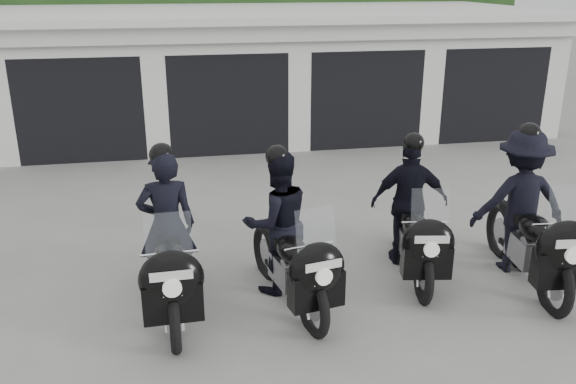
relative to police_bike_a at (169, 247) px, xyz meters
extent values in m
plane|color=gray|center=(1.34, 1.03, -0.80)|extent=(80.00, 80.00, 0.00)
cube|color=silver|center=(1.34, 9.53, 0.60)|extent=(16.00, 6.00, 2.80)
cube|color=silver|center=(1.34, 9.33, 2.08)|extent=(16.40, 6.80, 0.16)
cube|color=silver|center=(1.34, 6.28, 1.85)|extent=(16.40, 0.12, 0.40)
cube|color=black|center=(1.34, 6.51, -0.68)|extent=(16.00, 0.06, 0.24)
cube|color=silver|center=(-3.31, 6.68, 0.60)|extent=(0.50, 0.50, 2.80)
cube|color=black|center=(-1.76, 7.73, 0.30)|extent=(2.60, 2.60, 2.20)
cube|color=silver|center=(-1.76, 6.68, 1.70)|extent=(2.60, 0.50, 0.60)
cube|color=silver|center=(-0.21, 6.68, 0.60)|extent=(0.50, 0.50, 2.80)
cube|color=black|center=(1.34, 7.73, 0.30)|extent=(2.60, 2.60, 2.20)
cube|color=silver|center=(1.34, 6.68, 1.70)|extent=(2.60, 0.50, 0.60)
cube|color=silver|center=(2.89, 6.68, 0.60)|extent=(0.50, 0.50, 2.80)
cube|color=black|center=(4.44, 7.73, 0.30)|extent=(2.60, 2.60, 2.20)
cube|color=silver|center=(4.44, 6.68, 1.70)|extent=(2.60, 0.50, 0.60)
cube|color=silver|center=(5.99, 6.68, 0.60)|extent=(0.50, 0.50, 2.80)
cube|color=black|center=(7.54, 7.73, 0.30)|extent=(2.60, 2.60, 2.20)
cube|color=silver|center=(7.54, 6.68, 1.70)|extent=(2.60, 0.50, 0.60)
cube|color=silver|center=(9.09, 6.68, 0.60)|extent=(0.50, 0.50, 2.80)
cube|color=#153312|center=(1.34, 13.53, 1.35)|extent=(20.00, 2.00, 4.30)
cylinder|color=black|center=(-5.16, 15.03, 0.85)|extent=(0.24, 0.24, 3.30)
cylinder|color=black|center=(4.34, 15.03, 0.85)|extent=(0.24, 0.24, 3.30)
cylinder|color=black|center=(8.84, 15.03, 0.85)|extent=(0.24, 0.24, 3.30)
torus|color=black|center=(0.02, -0.77, -0.47)|extent=(0.14, 0.79, 0.78)
torus|color=black|center=(-0.02, 0.77, -0.47)|extent=(0.14, 0.79, 0.78)
cube|color=#97979C|center=(0.00, 0.02, -0.40)|extent=(0.30, 0.60, 0.34)
cube|color=black|center=(0.00, 0.00, -0.57)|extent=(0.13, 1.40, 0.06)
ellipsoid|color=black|center=(0.01, -0.16, -0.03)|extent=(0.37, 0.63, 0.31)
cube|color=black|center=(-0.01, 0.30, -0.01)|extent=(0.30, 0.60, 0.11)
ellipsoid|color=black|center=(0.03, -0.86, 0.03)|extent=(0.69, 0.37, 0.64)
cube|color=black|center=(0.03, -0.86, -0.21)|extent=(0.63, 0.26, 0.43)
cube|color=#B2BFC6|center=(0.03, -0.83, 0.46)|extent=(0.48, 0.14, 0.55)
cylinder|color=silver|center=(0.02, -0.64, 0.23)|extent=(0.60, 0.05, 0.03)
cube|color=silver|center=(0.03, -1.04, 0.16)|extent=(0.43, 0.03, 0.10)
cube|color=silver|center=(0.03, -1.01, -0.03)|extent=(0.19, 0.02, 0.11)
imported|color=black|center=(-0.01, 0.32, 0.14)|extent=(0.70, 0.47, 1.88)
sphere|color=black|center=(-0.01, 0.32, 1.02)|extent=(0.29, 0.29, 0.29)
torus|color=black|center=(1.54, -0.78, -0.48)|extent=(0.27, 0.76, 0.75)
torus|color=black|center=(1.23, 0.68, -0.48)|extent=(0.27, 0.76, 0.75)
cube|color=#97979C|center=(1.38, -0.03, -0.41)|extent=(0.38, 0.61, 0.33)
cube|color=black|center=(1.39, -0.05, -0.58)|extent=(0.36, 1.33, 0.06)
ellipsoid|color=black|center=(1.42, -0.20, -0.06)|extent=(0.45, 0.65, 0.30)
cube|color=black|center=(1.33, 0.23, -0.04)|extent=(0.38, 0.61, 0.10)
ellipsoid|color=black|center=(1.56, -0.86, 0.00)|extent=(0.71, 0.47, 0.62)
cube|color=black|center=(1.56, -0.86, -0.24)|extent=(0.63, 0.34, 0.41)
cube|color=#B2BFC6|center=(1.55, -0.83, 0.41)|extent=(0.47, 0.21, 0.53)
cylinder|color=silver|center=(1.51, -0.66, 0.19)|extent=(0.57, 0.15, 0.03)
cube|color=silver|center=(1.59, -1.03, 0.13)|extent=(0.41, 0.10, 0.09)
cube|color=silver|center=(1.58, -1.00, -0.06)|extent=(0.19, 0.05, 0.10)
imported|color=black|center=(1.32, 0.25, 0.10)|extent=(1.00, 0.85, 1.81)
sphere|color=black|center=(1.32, 0.25, 0.95)|extent=(0.28, 0.28, 0.28)
torus|color=black|center=(3.03, -0.33, -0.49)|extent=(0.24, 0.74, 0.73)
torus|color=black|center=(3.28, 1.10, -0.49)|extent=(0.24, 0.74, 0.73)
cube|color=#97979C|center=(3.16, 0.41, -0.42)|extent=(0.35, 0.59, 0.32)
cube|color=black|center=(3.15, 0.39, -0.58)|extent=(0.30, 1.30, 0.06)
ellipsoid|color=black|center=(3.13, 0.24, -0.08)|extent=(0.42, 0.63, 0.29)
cube|color=black|center=(3.20, 0.67, -0.06)|extent=(0.35, 0.59, 0.10)
ellipsoid|color=black|center=(3.02, -0.41, -0.02)|extent=(0.68, 0.44, 0.60)
cube|color=black|center=(3.02, -0.41, -0.25)|extent=(0.61, 0.32, 0.40)
cube|color=#B2BFC6|center=(3.02, -0.38, 0.38)|extent=(0.46, 0.19, 0.51)
cylinder|color=silver|center=(3.05, -0.21, 0.16)|extent=(0.56, 0.12, 0.03)
cube|color=silver|center=(2.99, -0.57, 0.10)|extent=(0.40, 0.08, 0.09)
cube|color=silver|center=(2.99, -0.54, -0.08)|extent=(0.18, 0.05, 0.10)
imported|color=black|center=(3.21, 0.69, 0.08)|extent=(1.12, 0.76, 1.77)
sphere|color=black|center=(3.21, 0.69, 0.91)|extent=(0.27, 0.27, 0.27)
torus|color=black|center=(4.43, -0.88, -0.46)|extent=(0.21, 0.81, 0.81)
torus|color=black|center=(4.61, 0.70, -0.46)|extent=(0.21, 0.81, 0.81)
cube|color=#97979C|center=(4.52, -0.07, -0.39)|extent=(0.35, 0.64, 0.35)
cube|color=black|center=(4.52, -0.09, -0.56)|extent=(0.25, 1.43, 0.07)
ellipsoid|color=black|center=(4.50, -0.26, -0.01)|extent=(0.43, 0.67, 0.32)
cube|color=black|center=(4.56, 0.22, 0.01)|extent=(0.35, 0.64, 0.11)
ellipsoid|color=black|center=(4.42, -0.97, 0.06)|extent=(0.73, 0.44, 0.66)
cube|color=black|center=(4.42, -0.97, -0.20)|extent=(0.66, 0.31, 0.44)
cube|color=#B2BFC6|center=(4.43, -0.94, 0.50)|extent=(0.50, 0.18, 0.56)
cylinder|color=silver|center=(4.45, -0.75, 0.25)|extent=(0.62, 0.10, 0.03)
cube|color=silver|center=(4.40, -1.16, 0.19)|extent=(0.44, 0.07, 0.10)
cube|color=silver|center=(4.41, -1.12, -0.01)|extent=(0.20, 0.04, 0.11)
imported|color=black|center=(4.56, 0.24, 0.16)|extent=(1.32, 0.78, 1.94)
sphere|color=black|center=(4.56, 0.24, 1.07)|extent=(0.30, 0.30, 0.30)
camera|label=1|loc=(0.16, -6.55, 2.98)|focal=38.00mm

